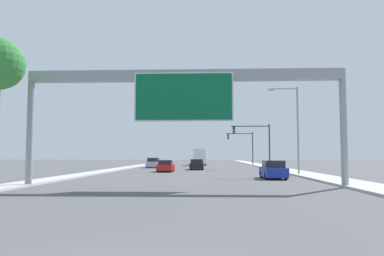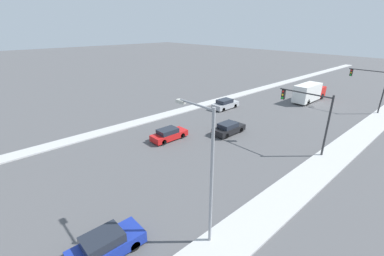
{
  "view_description": "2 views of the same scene",
  "coord_description": "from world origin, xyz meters",
  "px_view_note": "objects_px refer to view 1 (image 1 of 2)",
  "views": [
    {
      "loc": [
        1.52,
        -5.55,
        2.0
      ],
      "look_at": [
        0.0,
        29.87,
        4.55
      ],
      "focal_mm": 35.0,
      "sensor_mm": 36.0,
      "label": 1
    },
    {
      "loc": [
        18.59,
        22.51,
        12.48
      ],
      "look_at": [
        -0.28,
        39.66,
        2.22
      ],
      "focal_mm": 24.0,
      "sensor_mm": 36.0,
      "label": 2
    }
  ],
  "objects_px": {
    "car_far_center": "(273,170)",
    "street_lamp_right": "(294,122)",
    "car_near_right": "(166,166)",
    "traffic_light_near_intersection": "(257,138)",
    "sign_gantry": "(184,90)",
    "car_near_left": "(197,165)",
    "truck_box_primary": "(200,157)",
    "car_far_left": "(154,163)",
    "traffic_light_mid_block": "(244,143)"
  },
  "relations": [
    {
      "from": "car_far_center",
      "to": "street_lamp_right",
      "type": "xyz_separation_m",
      "value": [
        2.97,
        5.11,
        4.46
      ]
    },
    {
      "from": "car_near_right",
      "to": "street_lamp_right",
      "type": "distance_m",
      "value": 16.05
    },
    {
      "from": "car_far_center",
      "to": "traffic_light_near_intersection",
      "type": "bearing_deg",
      "value": 86.1
    },
    {
      "from": "sign_gantry",
      "to": "street_lamp_right",
      "type": "height_order",
      "value": "street_lamp_right"
    },
    {
      "from": "sign_gantry",
      "to": "traffic_light_near_intersection",
      "type": "bearing_deg",
      "value": 74.27
    },
    {
      "from": "car_near_left",
      "to": "street_lamp_right",
      "type": "xyz_separation_m",
      "value": [
        9.97,
        -14.01,
        4.51
      ]
    },
    {
      "from": "sign_gantry",
      "to": "truck_box_primary",
      "type": "relative_size",
      "value": 2.44
    },
    {
      "from": "sign_gantry",
      "to": "street_lamp_right",
      "type": "distance_m",
      "value": 16.86
    },
    {
      "from": "traffic_light_near_intersection",
      "to": "street_lamp_right",
      "type": "xyz_separation_m",
      "value": [
        1.5,
        -16.53,
        0.8
      ]
    },
    {
      "from": "car_far_center",
      "to": "truck_box_primary",
      "type": "relative_size",
      "value": 0.51
    },
    {
      "from": "street_lamp_right",
      "to": "truck_box_primary",
      "type": "bearing_deg",
      "value": 105.7
    },
    {
      "from": "traffic_light_near_intersection",
      "to": "car_near_left",
      "type": "bearing_deg",
      "value": -163.41
    },
    {
      "from": "car_far_left",
      "to": "traffic_light_mid_block",
      "type": "distance_m",
      "value": 21.98
    },
    {
      "from": "car_far_center",
      "to": "traffic_light_mid_block",
      "type": "height_order",
      "value": "traffic_light_mid_block"
    },
    {
      "from": "traffic_light_near_intersection",
      "to": "street_lamp_right",
      "type": "bearing_deg",
      "value": -84.83
    },
    {
      "from": "traffic_light_near_intersection",
      "to": "street_lamp_right",
      "type": "distance_m",
      "value": 16.62
    },
    {
      "from": "car_near_right",
      "to": "car_far_left",
      "type": "height_order",
      "value": "car_far_left"
    },
    {
      "from": "car_far_center",
      "to": "traffic_light_near_intersection",
      "type": "xyz_separation_m",
      "value": [
        1.47,
        21.64,
        3.67
      ]
    },
    {
      "from": "traffic_light_near_intersection",
      "to": "car_far_center",
      "type": "bearing_deg",
      "value": -93.9
    },
    {
      "from": "truck_box_primary",
      "to": "car_far_left",
      "type": "bearing_deg",
      "value": -116.57
    },
    {
      "from": "traffic_light_mid_block",
      "to": "truck_box_primary",
      "type": "bearing_deg",
      "value": -172.95
    },
    {
      "from": "sign_gantry",
      "to": "street_lamp_right",
      "type": "xyz_separation_m",
      "value": [
        9.97,
        13.56,
        -0.9
      ]
    },
    {
      "from": "car_far_left",
      "to": "street_lamp_right",
      "type": "bearing_deg",
      "value": -51.68
    },
    {
      "from": "car_near_left",
      "to": "truck_box_primary",
      "type": "relative_size",
      "value": 0.52
    },
    {
      "from": "car_near_left",
      "to": "car_far_left",
      "type": "bearing_deg",
      "value": 133.15
    },
    {
      "from": "car_far_center",
      "to": "street_lamp_right",
      "type": "distance_m",
      "value": 7.4
    },
    {
      "from": "street_lamp_right",
      "to": "car_near_right",
      "type": "bearing_deg",
      "value": 150.99
    },
    {
      "from": "car_near_right",
      "to": "truck_box_primary",
      "type": "bearing_deg",
      "value": 82.88
    },
    {
      "from": "truck_box_primary",
      "to": "car_near_right",
      "type": "bearing_deg",
      "value": -97.12
    },
    {
      "from": "car_near_left",
      "to": "street_lamp_right",
      "type": "bearing_deg",
      "value": -54.56
    },
    {
      "from": "sign_gantry",
      "to": "traffic_light_near_intersection",
      "type": "xyz_separation_m",
      "value": [
        8.47,
        30.09,
        -1.7
      ]
    },
    {
      "from": "car_far_center",
      "to": "truck_box_primary",
      "type": "height_order",
      "value": "truck_box_primary"
    },
    {
      "from": "truck_box_primary",
      "to": "sign_gantry",
      "type": "bearing_deg",
      "value": -90.0
    },
    {
      "from": "car_near_left",
      "to": "street_lamp_right",
      "type": "height_order",
      "value": "street_lamp_right"
    },
    {
      "from": "sign_gantry",
      "to": "car_near_left",
      "type": "bearing_deg",
      "value": 90.0
    },
    {
      "from": "sign_gantry",
      "to": "car_near_left",
      "type": "height_order",
      "value": "sign_gantry"
    },
    {
      "from": "sign_gantry",
      "to": "car_far_center",
      "type": "distance_m",
      "value": 12.22
    },
    {
      "from": "car_near_right",
      "to": "truck_box_primary",
      "type": "distance_m",
      "value": 28.23
    },
    {
      "from": "traffic_light_near_intersection",
      "to": "truck_box_primary",
      "type": "bearing_deg",
      "value": 114.11
    },
    {
      "from": "car_far_center",
      "to": "traffic_light_near_intersection",
      "type": "relative_size",
      "value": 0.66
    },
    {
      "from": "truck_box_primary",
      "to": "traffic_light_near_intersection",
      "type": "xyz_separation_m",
      "value": [
        8.47,
        -18.94,
        2.79
      ]
    },
    {
      "from": "car_near_right",
      "to": "traffic_light_mid_block",
      "type": "distance_m",
      "value": 31.7
    },
    {
      "from": "car_far_left",
      "to": "car_near_left",
      "type": "bearing_deg",
      "value": -46.85
    },
    {
      "from": "traffic_light_near_intersection",
      "to": "car_near_right",
      "type": "bearing_deg",
      "value": -142.88
    },
    {
      "from": "car_far_left",
      "to": "traffic_light_near_intersection",
      "type": "relative_size",
      "value": 0.73
    },
    {
      "from": "truck_box_primary",
      "to": "street_lamp_right",
      "type": "distance_m",
      "value": 37.02
    },
    {
      "from": "car_near_left",
      "to": "traffic_light_near_intersection",
      "type": "height_order",
      "value": "traffic_light_near_intersection"
    },
    {
      "from": "car_far_left",
      "to": "traffic_light_mid_block",
      "type": "xyz_separation_m",
      "value": [
        15.59,
        15.06,
        3.69
      ]
    },
    {
      "from": "sign_gantry",
      "to": "traffic_light_mid_block",
      "type": "height_order",
      "value": "sign_gantry"
    },
    {
      "from": "truck_box_primary",
      "to": "car_near_left",
      "type": "bearing_deg",
      "value": -90.0
    }
  ]
}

